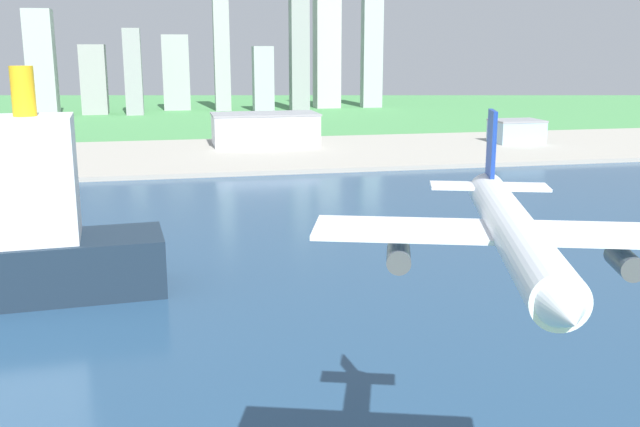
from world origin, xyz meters
The scene contains 8 objects.
ground_plane centered at (0.00, 300.00, 0.00)m, with size 2400.00×2400.00×0.00m, color #499150.
water_bay centered at (0.00, 240.00, 0.07)m, with size 840.00×360.00×0.15m, color navy.
industrial_pier centered at (0.00, 490.00, 1.25)m, with size 840.00×140.00×2.50m, color #A39F94.
airplane_landing centered at (-12.47, 124.93, 45.15)m, with size 40.64×46.93×14.57m.
cargo_ship centered at (-86.54, 250.55, 16.96)m, with size 84.66×28.88×58.63m.
warehouse_main centered at (17.55, 521.62, 12.69)m, with size 67.56×34.30×20.34m.
warehouse_annex centered at (180.74, 497.90, 10.05)m, with size 31.66×24.80×15.05m.
distant_skyline centered at (11.92, 817.35, 51.35)m, with size 357.59×77.35×141.50m.
Camera 1 is at (-45.37, 62.28, 62.76)m, focal length 40.46 mm.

